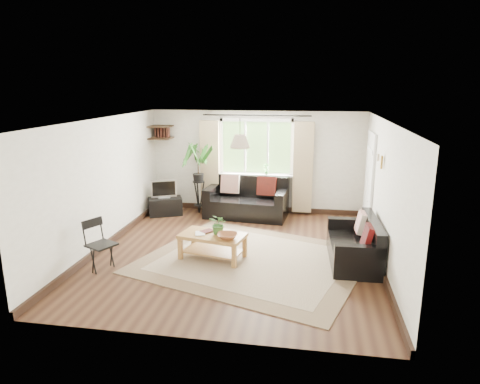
% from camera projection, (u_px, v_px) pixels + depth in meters
% --- Properties ---
extents(floor, '(5.50, 5.50, 0.00)m').
position_uv_depth(floor, '(236.00, 253.00, 7.78)').
color(floor, black).
rests_on(floor, ground).
extents(ceiling, '(5.50, 5.50, 0.00)m').
position_uv_depth(ceiling, '(236.00, 120.00, 7.20)').
color(ceiling, white).
rests_on(ceiling, floor).
extents(wall_back, '(5.00, 0.02, 2.40)m').
position_uv_depth(wall_back, '(256.00, 162.00, 10.12)').
color(wall_back, beige).
rests_on(wall_back, floor).
extents(wall_front, '(5.00, 0.02, 2.40)m').
position_uv_depth(wall_front, '(194.00, 246.00, 4.86)').
color(wall_front, beige).
rests_on(wall_front, floor).
extents(wall_left, '(0.02, 5.50, 2.40)m').
position_uv_depth(wall_left, '(103.00, 184.00, 7.89)').
color(wall_left, beige).
rests_on(wall_left, floor).
extents(wall_right, '(0.02, 5.50, 2.40)m').
position_uv_depth(wall_right, '(384.00, 195.00, 7.09)').
color(wall_right, beige).
rests_on(wall_right, floor).
extents(rug, '(4.38, 4.05, 0.02)m').
position_uv_depth(rug, '(253.00, 260.00, 7.46)').
color(rug, beige).
rests_on(rug, floor).
extents(window, '(2.50, 0.16, 2.16)m').
position_uv_depth(window, '(256.00, 148.00, 10.00)').
color(window, white).
rests_on(window, wall_back).
extents(door, '(0.06, 0.96, 2.06)m').
position_uv_depth(door, '(369.00, 184.00, 8.77)').
color(door, silver).
rests_on(door, wall_right).
extents(corner_shelf, '(0.50, 0.50, 0.34)m').
position_uv_depth(corner_shelf, '(161.00, 132.00, 10.07)').
color(corner_shelf, black).
rests_on(corner_shelf, wall_back).
extents(pendant_lamp, '(0.36, 0.36, 0.54)m').
position_uv_depth(pendant_lamp, '(240.00, 138.00, 7.67)').
color(pendant_lamp, beige).
rests_on(pendant_lamp, ceiling).
extents(wall_sconce, '(0.12, 0.12, 0.28)m').
position_uv_depth(wall_sconce, '(380.00, 160.00, 7.26)').
color(wall_sconce, beige).
rests_on(wall_sconce, wall_right).
extents(sofa_back, '(1.92, 1.09, 0.87)m').
position_uv_depth(sofa_back, '(246.00, 199.00, 9.83)').
color(sofa_back, black).
rests_on(sofa_back, floor).
extents(sofa_right, '(1.59, 0.84, 0.74)m').
position_uv_depth(sofa_right, '(354.00, 242.00, 7.31)').
color(sofa_right, black).
rests_on(sofa_right, floor).
extents(coffee_table, '(1.21, 0.82, 0.45)m').
position_uv_depth(coffee_table, '(213.00, 246.00, 7.49)').
color(coffee_table, brown).
rests_on(coffee_table, floor).
extents(table_plant, '(0.42, 0.40, 0.36)m').
position_uv_depth(table_plant, '(219.00, 224.00, 7.40)').
color(table_plant, '#346729').
rests_on(table_plant, coffee_table).
extents(bowl, '(0.39, 0.39, 0.09)m').
position_uv_depth(bowl, '(227.00, 236.00, 7.22)').
color(bowl, brown).
rests_on(bowl, coffee_table).
extents(book_a, '(0.22, 0.27, 0.02)m').
position_uv_depth(book_a, '(195.00, 234.00, 7.44)').
color(book_a, white).
rests_on(book_a, coffee_table).
extents(book_b, '(0.28, 0.29, 0.02)m').
position_uv_depth(book_b, '(204.00, 230.00, 7.61)').
color(book_b, '#522321').
rests_on(book_b, coffee_table).
extents(tv_stand, '(0.87, 0.70, 0.41)m').
position_uv_depth(tv_stand, '(165.00, 206.00, 10.04)').
color(tv_stand, black).
rests_on(tv_stand, floor).
extents(tv, '(0.61, 0.41, 0.45)m').
position_uv_depth(tv, '(164.00, 189.00, 9.94)').
color(tv, '#A5A5AA').
rests_on(tv, tv_stand).
extents(palm_stand, '(0.70, 0.70, 1.68)m').
position_uv_depth(palm_stand, '(199.00, 178.00, 10.05)').
color(palm_stand, black).
rests_on(palm_stand, floor).
extents(folding_chair, '(0.59, 0.59, 0.85)m').
position_uv_depth(folding_chair, '(102.00, 246.00, 6.98)').
color(folding_chair, black).
rests_on(folding_chair, floor).
extents(sill_plant, '(0.14, 0.10, 0.27)m').
position_uv_depth(sill_plant, '(266.00, 169.00, 10.00)').
color(sill_plant, '#2D6023').
rests_on(sill_plant, window).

